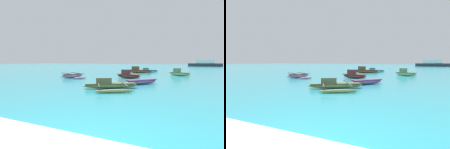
% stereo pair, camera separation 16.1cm
% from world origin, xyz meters
% --- Properties ---
extents(moored_boat_0, '(3.17, 3.68, 0.68)m').
position_xyz_m(moored_boat_0, '(-4.97, 26.28, 0.22)').
color(moored_boat_0, '#469DDA').
rests_on(moored_boat_0, ground_plane).
extents(moored_boat_1, '(2.07, 2.49, 0.36)m').
position_xyz_m(moored_boat_1, '(-1.74, 10.70, 0.20)').
color(moored_boat_1, '#995AA0').
rests_on(moored_boat_1, ground_plane).
extents(moored_boat_2, '(2.62, 1.58, 0.91)m').
position_xyz_m(moored_boat_2, '(0.23, 20.22, 0.32)').
color(moored_boat_2, '#95CA81').
rests_on(moored_boat_2, ground_plane).
extents(moored_boat_3, '(3.86, 3.06, 0.51)m').
position_xyz_m(moored_boat_3, '(-9.77, 12.79, 0.24)').
color(moored_boat_3, '#B986A7').
rests_on(moored_boat_3, ground_plane).
extents(moored_boat_4, '(2.73, 1.24, 0.88)m').
position_xyz_m(moored_boat_4, '(-4.30, 14.83, 0.31)').
color(moored_boat_4, maroon).
rests_on(moored_boat_4, ground_plane).
extents(moored_boat_5, '(4.03, 1.33, 0.99)m').
position_xyz_m(moored_boat_5, '(-5.83, 23.61, 0.35)').
color(moored_boat_5, brown).
rests_on(moored_boat_5, ground_plane).
extents(moored_boat_6, '(3.77, 4.28, 0.68)m').
position_xyz_m(moored_boat_6, '(-3.08, 7.92, 0.22)').
color(moored_boat_6, '#859050').
rests_on(moored_boat_6, ground_plane).
extents(distant_ferry, '(10.76, 2.37, 2.37)m').
position_xyz_m(distant_ferry, '(5.40, 67.26, 0.96)').
color(distant_ferry, '#2D333D').
rests_on(distant_ferry, ground_plane).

